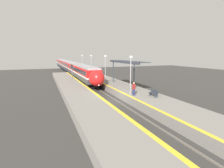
{
  "coord_description": "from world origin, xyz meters",
  "views": [
    {
      "loc": [
        -8.16,
        -20.98,
        6.27
      ],
      "look_at": [
        0.56,
        1.25,
        2.18
      ],
      "focal_mm": 28.0,
      "sensor_mm": 36.0,
      "label": 1
    }
  ],
  "objects_px": {
    "platform_bench": "(154,93)",
    "train": "(69,66)",
    "lamppost_mid": "(105,67)",
    "lamppost_farthest": "(82,62)",
    "lamppost_far": "(91,64)",
    "railway_signal": "(72,72)",
    "person_waiting": "(134,89)",
    "lamppost_near": "(131,73)"
  },
  "relations": [
    {
      "from": "train",
      "to": "railway_signal",
      "type": "distance_m",
      "value": 24.06
    },
    {
      "from": "lamppost_mid",
      "to": "railway_signal",
      "type": "bearing_deg",
      "value": 119.24
    },
    {
      "from": "lamppost_near",
      "to": "lamppost_farthest",
      "type": "xyz_separation_m",
      "value": [
        0.0,
        29.81,
        0.0
      ]
    },
    {
      "from": "person_waiting",
      "to": "lamppost_mid",
      "type": "relative_size",
      "value": 0.34
    },
    {
      "from": "train",
      "to": "lamppost_near",
      "type": "relative_size",
      "value": 14.23
    },
    {
      "from": "platform_bench",
      "to": "railway_signal",
      "type": "bearing_deg",
      "value": 108.81
    },
    {
      "from": "train",
      "to": "lamppost_mid",
      "type": "xyz_separation_m",
      "value": [
        2.28,
        -32.37,
        1.7
      ]
    },
    {
      "from": "lamppost_mid",
      "to": "lamppost_farthest",
      "type": "xyz_separation_m",
      "value": [
        0.0,
        19.87,
        0.0
      ]
    },
    {
      "from": "railway_signal",
      "to": "lamppost_mid",
      "type": "bearing_deg",
      "value": -60.76
    },
    {
      "from": "lamppost_farthest",
      "to": "person_waiting",
      "type": "bearing_deg",
      "value": -89.64
    },
    {
      "from": "train",
      "to": "lamppost_farthest",
      "type": "xyz_separation_m",
      "value": [
        2.28,
        -12.49,
        1.7
      ]
    },
    {
      "from": "person_waiting",
      "to": "lamppost_far",
      "type": "xyz_separation_m",
      "value": [
        -0.19,
        20.46,
        2.02
      ]
    },
    {
      "from": "person_waiting",
      "to": "train",
      "type": "bearing_deg",
      "value": 93.3
    },
    {
      "from": "railway_signal",
      "to": "platform_bench",
      "type": "bearing_deg",
      "value": -71.19
    },
    {
      "from": "railway_signal",
      "to": "train",
      "type": "bearing_deg",
      "value": 84.19
    },
    {
      "from": "railway_signal",
      "to": "lamppost_farthest",
      "type": "xyz_separation_m",
      "value": [
        4.72,
        11.44,
        1.41
      ]
    },
    {
      "from": "train",
      "to": "lamppost_mid",
      "type": "bearing_deg",
      "value": -85.97
    },
    {
      "from": "railway_signal",
      "to": "lamppost_far",
      "type": "distance_m",
      "value": 5.15
    },
    {
      "from": "person_waiting",
      "to": "lamppost_mid",
      "type": "bearing_deg",
      "value": 91.05
    },
    {
      "from": "lamppost_near",
      "to": "lamppost_farthest",
      "type": "relative_size",
      "value": 1.0
    },
    {
      "from": "train",
      "to": "person_waiting",
      "type": "xyz_separation_m",
      "value": [
        2.48,
        -42.89,
        -0.31
      ]
    },
    {
      "from": "person_waiting",
      "to": "lamppost_mid",
      "type": "height_order",
      "value": "lamppost_mid"
    },
    {
      "from": "railway_signal",
      "to": "lamppost_mid",
      "type": "distance_m",
      "value": 9.76
    },
    {
      "from": "lamppost_near",
      "to": "lamppost_mid",
      "type": "xyz_separation_m",
      "value": [
        0.0,
        9.94,
        0.0
      ]
    },
    {
      "from": "train",
      "to": "lamppost_far",
      "type": "distance_m",
      "value": 22.61
    },
    {
      "from": "person_waiting",
      "to": "lamppost_near",
      "type": "bearing_deg",
      "value": 108.23
    },
    {
      "from": "lamppost_near",
      "to": "train",
      "type": "bearing_deg",
      "value": 93.09
    },
    {
      "from": "platform_bench",
      "to": "person_waiting",
      "type": "distance_m",
      "value": 2.54
    },
    {
      "from": "lamppost_far",
      "to": "lamppost_farthest",
      "type": "bearing_deg",
      "value": 90.0
    },
    {
      "from": "person_waiting",
      "to": "railway_signal",
      "type": "distance_m",
      "value": 19.59
    },
    {
      "from": "lamppost_mid",
      "to": "lamppost_far",
      "type": "distance_m",
      "value": 9.94
    },
    {
      "from": "person_waiting",
      "to": "lamppost_mid",
      "type": "xyz_separation_m",
      "value": [
        -0.19,
        10.52,
        2.02
      ]
    },
    {
      "from": "lamppost_far",
      "to": "platform_bench",
      "type": "bearing_deg",
      "value": -84.18
    },
    {
      "from": "train",
      "to": "platform_bench",
      "type": "bearing_deg",
      "value": -84.19
    },
    {
      "from": "train",
      "to": "railway_signal",
      "type": "xyz_separation_m",
      "value": [
        -2.44,
        -23.94,
        0.29
      ]
    },
    {
      "from": "platform_bench",
      "to": "train",
      "type": "bearing_deg",
      "value": 95.81
    },
    {
      "from": "platform_bench",
      "to": "railway_signal",
      "type": "relative_size",
      "value": 0.38
    },
    {
      "from": "train",
      "to": "person_waiting",
      "type": "relative_size",
      "value": 41.78
    },
    {
      "from": "railway_signal",
      "to": "lamppost_farthest",
      "type": "height_order",
      "value": "lamppost_farthest"
    },
    {
      "from": "lamppost_farthest",
      "to": "train",
      "type": "bearing_deg",
      "value": 100.35
    },
    {
      "from": "person_waiting",
      "to": "lamppost_near",
      "type": "relative_size",
      "value": 0.34
    },
    {
      "from": "platform_bench",
      "to": "lamppost_near",
      "type": "distance_m",
      "value": 3.89
    }
  ]
}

